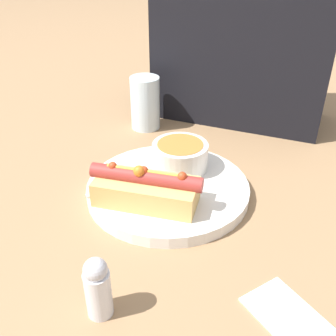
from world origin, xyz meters
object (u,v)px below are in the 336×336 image
at_px(soup_bowl, 179,155).
at_px(spoon, 142,177).
at_px(hot_dog, 146,188).
at_px(seated_diner, 244,36).
at_px(salt_shaker, 98,287).
at_px(drinking_glass, 145,103).

relative_size(soup_bowl, spoon, 0.77).
bearing_deg(hot_dog, seated_diner, 76.92).
distance_m(salt_shaker, seated_diner, 0.62).
bearing_deg(spoon, seated_diner, 23.00).
xyz_separation_m(drinking_glass, seated_diner, (0.17, 0.14, 0.13)).
xyz_separation_m(hot_dog, seated_diner, (0.04, 0.42, 0.14)).
bearing_deg(spoon, soup_bowl, -2.97).
bearing_deg(spoon, hot_dog, -113.95).
bearing_deg(salt_shaker, soup_bowl, 93.30).
bearing_deg(soup_bowl, hot_dog, -95.43).
bearing_deg(salt_shaker, spoon, 104.13).
bearing_deg(salt_shaker, seated_diner, 88.58).
bearing_deg(hot_dog, spoon, 113.76).
bearing_deg(drinking_glass, seated_diner, 38.79).
distance_m(soup_bowl, salt_shaker, 0.31).
distance_m(drinking_glass, salt_shaker, 0.50).
relative_size(spoon, drinking_glass, 1.10).
relative_size(spoon, salt_shaker, 1.53).
relative_size(soup_bowl, salt_shaker, 1.18).
distance_m(hot_dog, soup_bowl, 0.11).
relative_size(hot_dog, salt_shaker, 2.11).
bearing_deg(drinking_glass, salt_shaker, -71.42).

